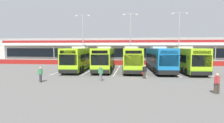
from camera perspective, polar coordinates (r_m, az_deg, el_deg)
The scene contains 21 objects.
ground_plane at distance 23.38m, azimuth 5.64°, elevation -4.53°, with size 200.00×200.00×0.00m, color #605E5B.
terminal_building at distance 50.01m, azimuth 5.97°, elevation 3.69°, with size 70.00×13.00×6.00m.
red_barrier_wall at distance 37.72m, azimuth 5.86°, elevation -0.28°, with size 60.00×0.40×1.10m.
coach_bus_leftmost at distance 29.70m, azimuth -10.25°, elevation 0.79°, with size 3.37×12.26×3.78m.
coach_bus_left_centre at distance 29.15m, azimuth -2.37°, elevation 0.79°, with size 3.37×12.26×3.78m.
coach_bus_centre at distance 28.73m, azimuth 6.04°, elevation 0.72°, with size 3.37×12.26×3.78m.
coach_bus_right_centre at distance 28.84m, azimuth 14.51°, elevation 0.62°, with size 3.37×12.26×3.78m.
coach_bus_rightmost at distance 29.62m, azimuth 21.75°, elevation 0.54°, with size 3.37×12.26×3.78m.
bay_stripe_far_west at distance 31.21m, azimuth -13.92°, elevation -2.38°, with size 0.14×13.00×0.01m, color silver.
bay_stripe_west at distance 30.03m, azimuth -6.36°, elevation -2.54°, with size 0.14×13.00×0.01m, color silver.
bay_stripe_mid_west at distance 29.41m, azimuth 1.66°, elevation -2.66°, with size 0.14×13.00×0.01m, color silver.
bay_stripe_centre at distance 29.38m, azimuth 9.86°, elevation -2.73°, with size 0.14×13.00×0.01m, color silver.
bay_stripe_mid_east at distance 29.95m, azimuth 17.91°, elevation -2.75°, with size 0.14×13.00×0.01m, color silver.
bay_stripe_east at distance 31.08m, azimuth 25.52°, elevation -2.71°, with size 0.14×13.00×0.01m, color silver.
pedestrian_with_handbag at distance 21.54m, azimuth 10.16°, elevation -3.04°, with size 0.65×0.40×1.62m.
pedestrian_in_dark_coat at distance 16.50m, azimuth 30.03°, elevation -5.79°, with size 0.51×0.36×1.62m.
pedestrian_near_bin at distance 20.47m, azimuth -21.51°, elevation -3.63°, with size 0.54×0.37×1.62m.
pedestrian_approaching_bus at distance 19.69m, azimuth -3.59°, elevation -3.64°, with size 0.54×0.36×1.62m.
lamp_post_west at distance 42.02m, azimuth -9.11°, elevation 8.00°, with size 3.24×0.28×11.00m.
lamp_post_centre at distance 40.28m, azimuth 5.73°, elevation 8.19°, with size 3.24×0.28×11.00m.
lamp_post_east at distance 41.24m, azimuth 20.25°, elevation 7.85°, with size 3.24×0.28×11.00m.
Camera 1 is at (0.20, -23.10, 3.63)m, focal length 29.17 mm.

